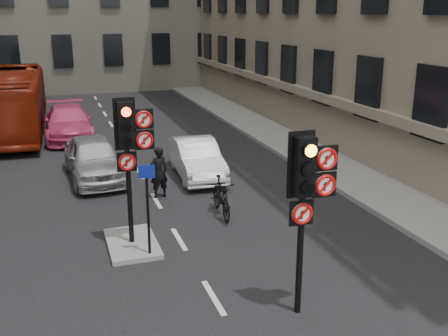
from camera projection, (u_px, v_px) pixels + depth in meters
pavement_right at (307, 149)px, 21.92m from camera, size 3.00×50.00×0.16m
centre_island at (132, 243)px, 13.04m from camera, size 1.20×2.00×0.12m
signal_near at (307, 186)px, 9.48m from camera, size 0.91×0.40×3.58m
signal_far at (130, 140)px, 12.30m from camera, size 0.91×0.40×3.58m
car_silver at (94, 158)px, 18.07m from camera, size 2.04×4.48×1.49m
car_white at (196, 158)px, 18.38m from camera, size 1.60×4.04×1.31m
car_pink at (68, 122)px, 23.92m from camera, size 2.06×5.04×1.46m
bus_red at (14, 102)px, 24.86m from camera, size 2.74×10.63×2.94m
motorcycle at (221, 197)px, 14.84m from camera, size 0.65×1.88×1.11m
motorcyclist at (159, 172)px, 16.23m from camera, size 0.67×0.52×1.63m
info_sign at (147, 197)px, 11.96m from camera, size 0.38×0.15×2.19m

